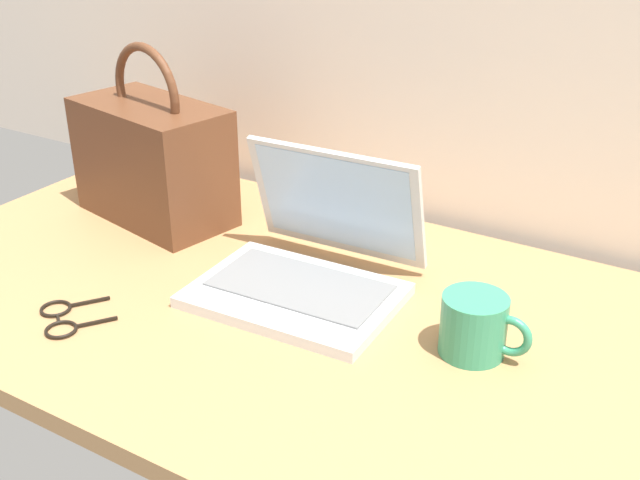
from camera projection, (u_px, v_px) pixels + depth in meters
name	position (u px, v px, depth m)	size (l,w,h in m)	color
desk	(349.00, 329.00, 1.16)	(1.60, 0.76, 0.03)	#A87A4C
laptop	(310.00, 262.00, 1.22)	(0.32, 0.29, 0.21)	silver
coffee_mug	(475.00, 325.00, 1.06)	(0.13, 0.09, 0.09)	#338C66
eyeglasses	(61.00, 318.00, 1.15)	(0.13, 0.14, 0.01)	black
handbag	(153.00, 159.00, 1.44)	(0.33, 0.22, 0.33)	#59331E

